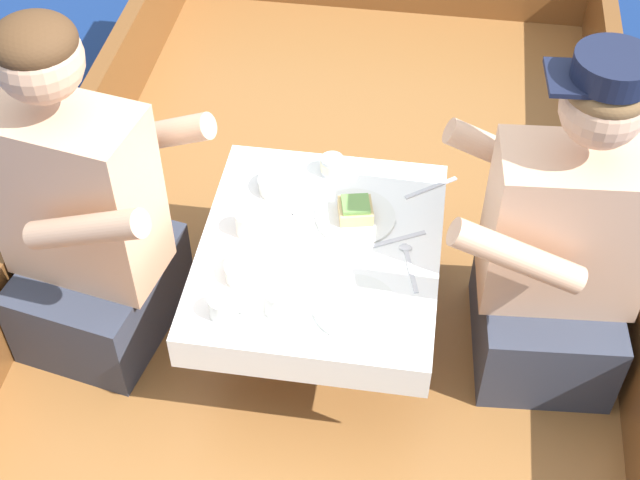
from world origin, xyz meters
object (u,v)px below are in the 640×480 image
(coffee_cup_port, at_px, (279,301))
(tin_can, at_px, (332,165))
(person_port, at_px, (84,222))
(coffee_cup_center, at_px, (224,306))
(person_starboard, at_px, (559,253))
(coffee_cup_starboard, at_px, (249,223))
(sandwich, at_px, (356,210))

(coffee_cup_port, xyz_separation_m, tin_can, (0.06, 0.52, -0.01))
(person_port, bearing_deg, tin_can, 40.63)
(coffee_cup_port, xyz_separation_m, coffee_cup_center, (-0.13, -0.03, -0.01))
(person_port, bearing_deg, person_starboard, 15.23)
(coffee_cup_port, bearing_deg, tin_can, 83.65)
(coffee_cup_center, distance_m, tin_can, 0.59)
(person_port, bearing_deg, coffee_cup_starboard, 21.67)
(person_port, bearing_deg, coffee_cup_center, -15.21)
(coffee_cup_starboard, bearing_deg, coffee_cup_center, -91.01)
(person_starboard, xyz_separation_m, tin_can, (-0.63, 0.25, -0.00))
(sandwich, relative_size, coffee_cup_port, 1.12)
(person_port, relative_size, tin_can, 15.32)
(sandwich, height_order, tin_can, sandwich)
(person_port, distance_m, tin_can, 0.70)
(coffee_cup_port, bearing_deg, person_starboard, 21.59)
(sandwich, height_order, coffee_cup_starboard, coffee_cup_starboard)
(person_port, relative_size, coffee_cup_port, 10.67)
(coffee_cup_center, relative_size, tin_can, 1.48)
(person_port, height_order, tin_can, person_port)
(person_starboard, bearing_deg, person_port, -0.10)
(coffee_cup_starboard, bearing_deg, person_starboard, 0.96)
(person_starboard, bearing_deg, sandwich, -12.88)
(coffee_cup_starboard, distance_m, tin_can, 0.32)
(sandwich, distance_m, coffee_cup_center, 0.47)
(sandwich, bearing_deg, person_starboard, -8.39)
(coffee_cup_port, height_order, coffee_cup_center, coffee_cup_port)
(tin_can, bearing_deg, sandwich, -63.20)
(coffee_cup_starboard, relative_size, tin_can, 1.48)
(sandwich, distance_m, coffee_cup_starboard, 0.29)
(coffee_cup_port, bearing_deg, person_port, 162.30)
(coffee_cup_port, height_order, coffee_cup_starboard, coffee_cup_port)
(person_starboard, height_order, coffee_cup_port, person_starboard)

